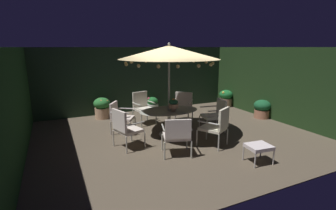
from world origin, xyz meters
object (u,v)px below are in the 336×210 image
(patio_chair_east, at_px, (120,115))
(potted_plant_right_near, at_px, (226,98))
(patio_chair_southeast, at_px, (125,126))
(patio_chair_west, at_px, (216,113))
(patio_chair_north, at_px, (182,105))
(ottoman_footrest, at_px, (259,147))
(potted_plant_left_near, at_px, (262,108))
(potted_plant_front_corner, at_px, (152,104))
(patio_chair_south, at_px, (177,134))
(centerpiece_planter, at_px, (173,104))
(patio_chair_northeast, at_px, (143,105))
(potted_plant_back_center, at_px, (102,107))
(patio_dining_table, at_px, (169,115))
(patio_umbrella, at_px, (169,52))
(patio_chair_southwest, at_px, (217,125))

(patio_chair_east, bearing_deg, potted_plant_right_near, 15.91)
(patio_chair_southeast, relative_size, patio_chair_west, 1.06)
(patio_chair_north, distance_m, patio_chair_east, 2.25)
(ottoman_footrest, bearing_deg, potted_plant_right_near, 59.62)
(potted_plant_right_near, bearing_deg, potted_plant_left_near, -89.05)
(potted_plant_right_near, bearing_deg, potted_plant_front_corner, 168.22)
(patio_chair_south, bearing_deg, centerpiece_planter, 67.42)
(potted_plant_left_near, bearing_deg, patio_chair_east, 173.19)
(patio_chair_southeast, distance_m, potted_plant_front_corner, 3.87)
(ottoman_footrest, bearing_deg, patio_chair_northeast, 108.48)
(potted_plant_back_center, xyz_separation_m, potted_plant_right_near, (5.15, -0.38, -0.02))
(patio_chair_southeast, distance_m, potted_plant_back_center, 3.02)
(centerpiece_planter, relative_size, potted_plant_right_near, 0.52)
(patio_dining_table, distance_m, ottoman_footrest, 2.66)
(centerpiece_planter, height_order, patio_chair_south, centerpiece_planter)
(patio_dining_table, bearing_deg, potted_plant_front_corner, 77.75)
(patio_umbrella, distance_m, patio_chair_south, 2.32)
(patio_umbrella, bearing_deg, potted_plant_front_corner, 77.75)
(patio_umbrella, relative_size, patio_chair_southwest, 2.71)
(patio_dining_table, height_order, ottoman_footrest, patio_dining_table)
(patio_chair_west, height_order, potted_plant_right_near, patio_chair_west)
(patio_chair_east, bearing_deg, patio_chair_west, -21.12)
(centerpiece_planter, height_order, patio_chair_northeast, centerpiece_planter)
(patio_umbrella, relative_size, patio_chair_west, 2.90)
(patio_chair_north, distance_m, potted_plant_back_center, 2.86)
(patio_dining_table, height_order, patio_chair_east, patio_chair_east)
(patio_umbrella, xyz_separation_m, patio_chair_northeast, (-0.29, 1.44, -1.75))
(patio_chair_north, xyz_separation_m, potted_plant_back_center, (-2.41, 1.53, -0.18))
(patio_chair_southwest, bearing_deg, potted_plant_front_corner, 91.55)
(patio_chair_northeast, bearing_deg, ottoman_footrest, -71.52)
(potted_plant_right_near, bearing_deg, patio_chair_east, -164.09)
(patio_chair_west, xyz_separation_m, potted_plant_front_corner, (-0.83, 3.10, -0.27))
(centerpiece_planter, bearing_deg, patio_chair_east, 141.77)
(patio_dining_table, distance_m, centerpiece_planter, 0.40)
(potted_plant_back_center, relative_size, potted_plant_front_corner, 1.36)
(patio_chair_southeast, bearing_deg, potted_plant_left_near, 6.87)
(centerpiece_planter, distance_m, potted_plant_front_corner, 3.19)
(patio_dining_table, relative_size, patio_chair_southeast, 1.72)
(patio_chair_southwest, distance_m, potted_plant_back_center, 4.43)
(patio_umbrella, xyz_separation_m, patio_chair_south, (-0.45, -1.39, -1.80))
(patio_umbrella, relative_size, patio_chair_southeast, 2.74)
(patio_umbrella, distance_m, patio_chair_north, 2.30)
(patio_chair_southeast, xyz_separation_m, potted_plant_left_near, (5.18, 0.62, -0.22))
(patio_chair_north, relative_size, patio_chair_southeast, 0.97)
(patio_dining_table, height_order, patio_chair_north, patio_chair_north)
(centerpiece_planter, xyz_separation_m, potted_plant_front_corner, (0.58, 3.06, -0.68))
(patio_umbrella, distance_m, potted_plant_front_corner, 3.59)
(patio_chair_northeast, xyz_separation_m, patio_chair_west, (1.74, -1.68, -0.05))
(potted_plant_back_center, distance_m, potted_plant_front_corner, 2.05)
(patio_chair_southeast, bearing_deg, patio_chair_west, 3.78)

